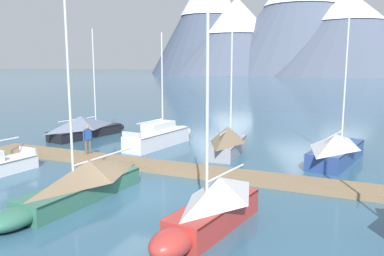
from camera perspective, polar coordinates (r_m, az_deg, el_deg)
The scene contains 13 objects.
ground_plane at distance 17.24m, azimuth -7.10°, elevation -9.60°, with size 700.00×700.00×0.00m, color #335B75.
mountain_west_summit at distance 234.90m, azimuth 2.48°, elevation 15.76°, with size 66.37×66.37×61.23m.
mountain_central_massif at distance 223.05m, azimuth 6.42°, elevation 13.31°, with size 75.49×75.49×40.94m.
mountain_shoulder_ridge at distance 225.36m, azimuth 15.36°, elevation 15.51°, with size 91.43×91.43×60.35m.
mountain_east_summit at distance 213.50m, azimuth 21.50°, elevation 12.74°, with size 92.61×92.61×40.53m.
dock at distance 20.67m, azimuth -1.95°, elevation -5.92°, with size 25.29×3.57×0.30m.
sailboat_nearest_berth at distance 31.24m, azimuth -15.05°, elevation 0.17°, with size 3.19×7.05×8.17m.
sailboat_mid_dock_port at distance 27.27m, azimuth -4.41°, elevation -1.12°, with size 2.60×6.88×7.60m.
sailboat_mid_dock_starboard at distance 16.91m, azimuth -16.01°, elevation -7.61°, with size 2.40×7.80×8.24m.
sailboat_far_berth at distance 24.68m, azimuth 5.38°, elevation -1.78°, with size 1.75×5.95×7.98m.
sailboat_outer_slip at distance 13.54m, azimuth 2.80°, elevation -11.25°, with size 2.46×5.70×8.58m.
sailboat_end_of_dock at distance 24.07m, azimuth 20.24°, elevation -2.71°, with size 3.30×7.05×8.80m.
person_on_dock at distance 23.93m, azimuth -14.82°, elevation -1.39°, with size 0.36×0.55×1.69m.
Camera 1 is at (7.64, -14.43, 5.55)m, focal length 36.99 mm.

